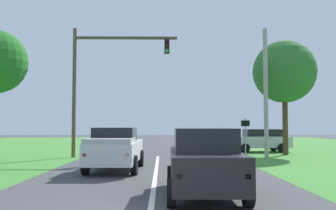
{
  "coord_description": "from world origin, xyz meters",
  "views": [
    {
      "loc": [
        0.27,
        -7.4,
        2.02
      ],
      "look_at": [
        0.58,
        12.39,
        3.1
      ],
      "focal_mm": 39.73,
      "sensor_mm": 36.0,
      "label": 1
    }
  ],
  "objects_px": {
    "traffic_light": "(100,73)",
    "keep_moving_sign": "(245,132)",
    "red_suv_near": "(204,160)",
    "oak_tree_right": "(284,72)",
    "crossing_suv_far": "(260,140)",
    "pickup_truck_lead": "(115,148)",
    "utility_pole_right": "(266,92)"
  },
  "relations": [
    {
      "from": "keep_moving_sign",
      "to": "utility_pole_right",
      "type": "bearing_deg",
      "value": 2.11
    },
    {
      "from": "red_suv_near",
      "to": "traffic_light",
      "type": "distance_m",
      "value": 14.51
    },
    {
      "from": "traffic_light",
      "to": "pickup_truck_lead",
      "type": "bearing_deg",
      "value": -74.51
    },
    {
      "from": "red_suv_near",
      "to": "utility_pole_right",
      "type": "xyz_separation_m",
      "value": [
        5.39,
        12.72,
        3.09
      ]
    },
    {
      "from": "red_suv_near",
      "to": "utility_pole_right",
      "type": "height_order",
      "value": "utility_pole_right"
    },
    {
      "from": "red_suv_near",
      "to": "oak_tree_right",
      "type": "distance_m",
      "value": 16.94
    },
    {
      "from": "pickup_truck_lead",
      "to": "crossing_suv_far",
      "type": "relative_size",
      "value": 1.17
    },
    {
      "from": "pickup_truck_lead",
      "to": "oak_tree_right",
      "type": "relative_size",
      "value": 0.67
    },
    {
      "from": "traffic_light",
      "to": "utility_pole_right",
      "type": "bearing_deg",
      "value": -0.72
    },
    {
      "from": "traffic_light",
      "to": "oak_tree_right",
      "type": "xyz_separation_m",
      "value": [
        12.4,
        1.74,
        0.36
      ]
    },
    {
      "from": "traffic_light",
      "to": "crossing_suv_far",
      "type": "height_order",
      "value": "traffic_light"
    },
    {
      "from": "red_suv_near",
      "to": "pickup_truck_lead",
      "type": "height_order",
      "value": "red_suv_near"
    },
    {
      "from": "traffic_light",
      "to": "crossing_suv_far",
      "type": "xyz_separation_m",
      "value": [
        11.45,
        4.66,
        -4.41
      ]
    },
    {
      "from": "pickup_truck_lead",
      "to": "oak_tree_right",
      "type": "bearing_deg",
      "value": 39.15
    },
    {
      "from": "traffic_light",
      "to": "crossing_suv_far",
      "type": "relative_size",
      "value": 1.83
    },
    {
      "from": "oak_tree_right",
      "to": "crossing_suv_far",
      "type": "distance_m",
      "value": 5.67
    },
    {
      "from": "traffic_light",
      "to": "keep_moving_sign",
      "type": "relative_size",
      "value": 3.3
    },
    {
      "from": "crossing_suv_far",
      "to": "utility_pole_right",
      "type": "relative_size",
      "value": 0.55
    },
    {
      "from": "pickup_truck_lead",
      "to": "keep_moving_sign",
      "type": "distance_m",
      "value": 9.91
    },
    {
      "from": "pickup_truck_lead",
      "to": "red_suv_near",
      "type": "bearing_deg",
      "value": -61.47
    },
    {
      "from": "traffic_light",
      "to": "oak_tree_right",
      "type": "distance_m",
      "value": 12.52
    },
    {
      "from": "crossing_suv_far",
      "to": "utility_pole_right",
      "type": "xyz_separation_m",
      "value": [
        -0.89,
        -4.79,
        3.19
      ]
    },
    {
      "from": "red_suv_near",
      "to": "oak_tree_right",
      "type": "xyz_separation_m",
      "value": [
        7.22,
        14.6,
        4.67
      ]
    },
    {
      "from": "pickup_truck_lead",
      "to": "crossing_suv_far",
      "type": "height_order",
      "value": "pickup_truck_lead"
    },
    {
      "from": "keep_moving_sign",
      "to": "crossing_suv_far",
      "type": "bearing_deg",
      "value": 65.31
    },
    {
      "from": "oak_tree_right",
      "to": "keep_moving_sign",
      "type": "bearing_deg",
      "value": -148.79
    },
    {
      "from": "crossing_suv_far",
      "to": "pickup_truck_lead",
      "type": "bearing_deg",
      "value": -129.8
    },
    {
      "from": "pickup_truck_lead",
      "to": "traffic_light",
      "type": "distance_m",
      "value": 8.3
    },
    {
      "from": "oak_tree_right",
      "to": "utility_pole_right",
      "type": "bearing_deg",
      "value": -134.41
    },
    {
      "from": "traffic_light",
      "to": "keep_moving_sign",
      "type": "height_order",
      "value": "traffic_light"
    },
    {
      "from": "crossing_suv_far",
      "to": "keep_moving_sign",
      "type": "bearing_deg",
      "value": -114.69
    },
    {
      "from": "pickup_truck_lead",
      "to": "traffic_light",
      "type": "bearing_deg",
      "value": 105.49
    }
  ]
}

